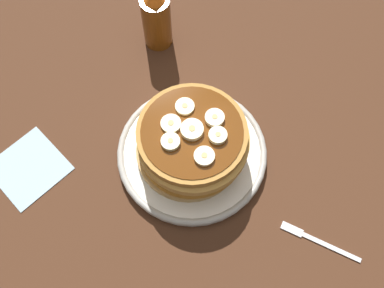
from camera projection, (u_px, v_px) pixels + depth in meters
ground_plane at (192, 159)px, 74.66cm from camera, size 140.00×140.00×3.00cm
plate at (192, 153)px, 72.30cm from camera, size 25.16×25.16×2.02cm
pancake_stack at (191, 143)px, 68.10cm from camera, size 18.11×18.05×7.85cm
banana_slice_0 at (195, 128)px, 64.40cm from camera, size 3.51×3.51×1.08cm
banana_slice_1 at (185, 107)px, 66.15cm from camera, size 3.01×3.01×0.68cm
banana_slice_2 at (204, 156)px, 62.64cm from camera, size 3.11×3.11×0.85cm
banana_slice_3 at (171, 124)px, 64.88cm from camera, size 3.16×3.16×0.77cm
banana_slice_4 at (215, 118)px, 65.16cm from camera, size 3.01×3.01×0.99cm
banana_slice_5 at (171, 142)px, 63.54cm from camera, size 2.89×2.89×0.94cm
banana_slice_6 at (218, 136)px, 63.91cm from camera, size 2.83×2.83×1.03cm
napkin at (29, 168)px, 72.20cm from camera, size 14.29×14.29×0.30cm
fork at (316, 240)px, 67.10cm from camera, size 10.39×9.34×0.50cm
syrup_bottle at (156, 18)px, 77.60cm from camera, size 5.33×5.33×13.97cm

